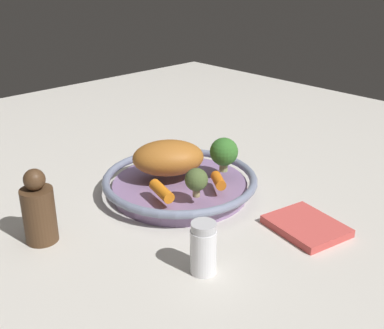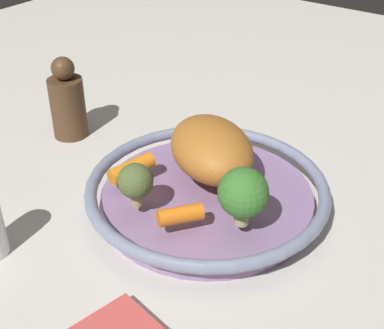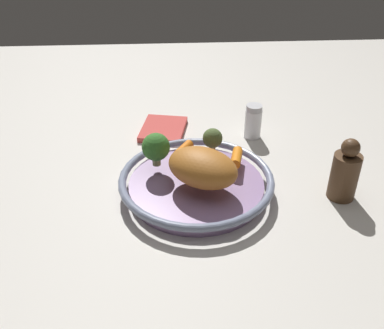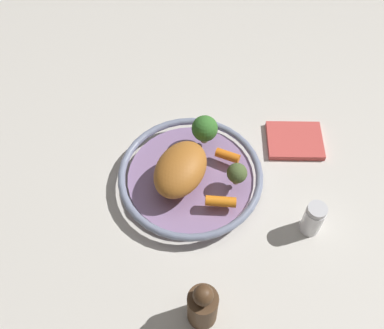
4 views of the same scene
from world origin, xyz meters
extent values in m
plane|color=beige|center=(0.00, 0.00, 0.00)|extent=(1.91, 1.91, 0.00)
cylinder|color=#8E709E|center=(0.00, 0.00, 0.01)|extent=(0.27, 0.27, 0.02)
torus|color=gray|center=(0.00, 0.00, 0.03)|extent=(0.31, 0.31, 0.02)
ellipsoid|color=#B06827|center=(0.01, -0.02, 0.08)|extent=(0.17, 0.16, 0.07)
cylinder|color=orange|center=(-0.02, 0.09, 0.05)|extent=(0.05, 0.06, 0.02)
cylinder|color=orange|center=(0.09, 0.05, 0.05)|extent=(0.04, 0.07, 0.02)
cylinder|color=#9AA766|center=(-0.08, 0.05, 0.05)|extent=(0.02, 0.02, 0.02)
sphere|color=#36722B|center=(-0.08, 0.05, 0.08)|extent=(0.06, 0.06, 0.06)
cylinder|color=tan|center=(0.04, 0.09, 0.05)|extent=(0.01, 0.01, 0.02)
sphere|color=#4C5F31|center=(0.04, 0.09, 0.07)|extent=(0.04, 0.04, 0.04)
cylinder|color=white|center=(0.15, 0.22, 0.04)|extent=(0.04, 0.04, 0.07)
cylinder|color=silver|center=(0.15, 0.22, 0.08)|extent=(0.04, 0.04, 0.01)
cylinder|color=#4C331E|center=(0.29, -0.03, 0.05)|extent=(0.05, 0.05, 0.10)
sphere|color=#4C331E|center=(0.29, -0.03, 0.11)|extent=(0.04, 0.04, 0.04)
cube|color=#D14C47|center=(-0.07, 0.26, 0.01)|extent=(0.13, 0.15, 0.01)
camera|label=1|loc=(0.59, 0.65, 0.44)|focal=45.15mm
camera|label=2|loc=(-0.32, 0.47, 0.43)|focal=50.51mm
camera|label=3|loc=(-0.05, -0.73, 0.54)|focal=41.69mm
camera|label=4|loc=(0.52, -0.09, 0.85)|focal=42.56mm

